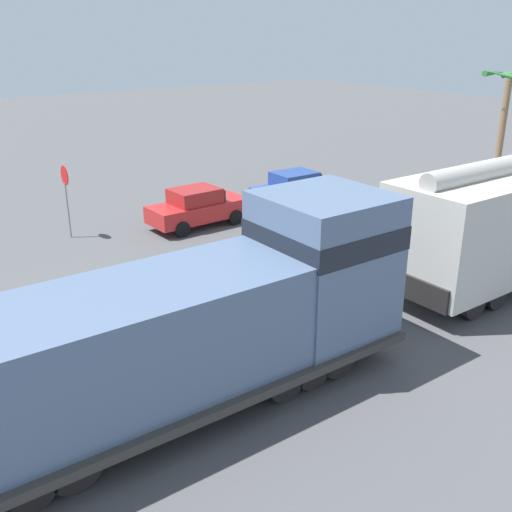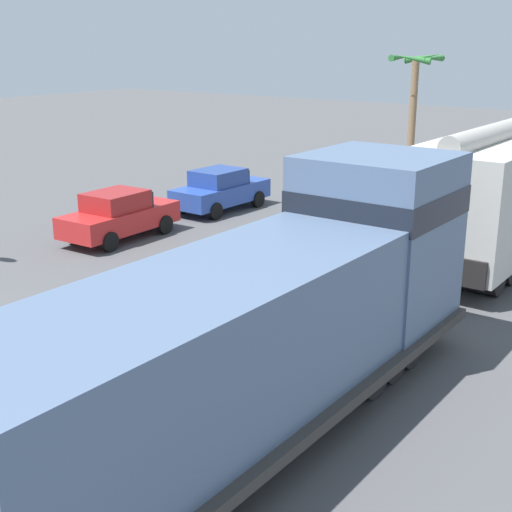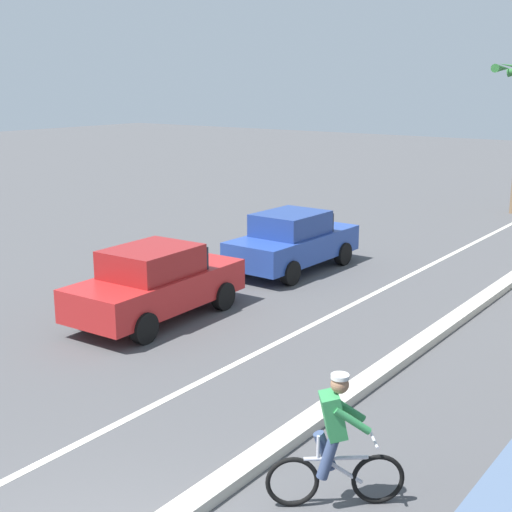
% 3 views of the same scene
% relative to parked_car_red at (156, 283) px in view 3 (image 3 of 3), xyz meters
% --- Properties ---
extents(median_curb, '(0.36, 36.00, 0.16)m').
position_rel_parked_car_red_xyz_m(median_curb, '(5.36, -0.68, -0.74)').
color(median_curb, beige).
rests_on(median_curb, ground).
extents(lane_stripe, '(0.14, 36.00, 0.01)m').
position_rel_parked_car_red_xyz_m(lane_stripe, '(2.96, -0.68, -0.81)').
color(lane_stripe, silver).
rests_on(lane_stripe, ground).
extents(parked_car_red, '(1.95, 4.26, 1.62)m').
position_rel_parked_car_red_xyz_m(parked_car_red, '(0.00, 0.00, 0.00)').
color(parked_car_red, red).
rests_on(parked_car_red, ground).
extents(parked_car_blue, '(1.90, 4.23, 1.62)m').
position_rel_parked_car_red_xyz_m(parked_car_blue, '(0.11, 5.22, 0.00)').
color(parked_car_blue, '#28479E').
rests_on(parked_car_blue, ground).
extents(cyclist, '(1.36, 1.14, 1.71)m').
position_rel_parked_car_red_xyz_m(cyclist, '(6.67, -3.85, 0.00)').
color(cyclist, black).
rests_on(cyclist, ground).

